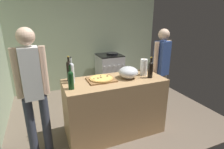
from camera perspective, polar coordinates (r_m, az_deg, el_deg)
name	(u,v)px	position (r m, az deg, el deg)	size (l,w,h in m)	color
ground_plane	(102,109)	(3.66, -3.12, -11.08)	(4.00, 3.26, 0.02)	#6B5B4C
kitchen_wall_rear	(83,36)	(4.54, -9.40, 11.97)	(4.00, 0.10, 2.60)	#99A889
counter	(114,107)	(2.80, 0.80, -10.28)	(1.49, 0.65, 0.89)	tan
cutting_board	(101,80)	(2.59, -3.46, -1.67)	(0.40, 0.32, 0.02)	olive
pizza	(101,78)	(2.58, -3.46, -1.24)	(0.34, 0.34, 0.03)	tan
mixing_bowl	(128,72)	(2.67, 5.25, 0.71)	(0.29, 0.29, 0.18)	#B2B2B7
paper_towel_roll	(144,67)	(2.83, 10.12, 2.34)	(0.11, 0.11, 0.26)	white
wine_bottle_dark	(71,79)	(2.30, -13.10, -1.44)	(0.07, 0.07, 0.33)	#143819
wine_bottle_clear	(69,70)	(2.60, -13.58, 1.43)	(0.07, 0.07, 0.36)	black
wine_bottle_green	(150,69)	(2.72, 12.24, 1.73)	(0.07, 0.07, 0.32)	black
wine_bottle_amber	(72,72)	(2.50, -12.79, 0.79)	(0.07, 0.07, 0.37)	silver
stove	(110,71)	(4.51, -0.80, 0.99)	(0.59, 0.61, 0.91)	#B7B7BC
person_in_stripes	(33,88)	(2.34, -23.97, -3.90)	(0.38, 0.21, 1.67)	#383D4C
person_in_red	(161,68)	(3.28, 15.40, 2.05)	(0.37, 0.24, 1.58)	slate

